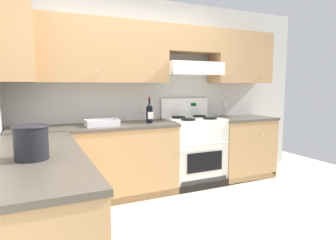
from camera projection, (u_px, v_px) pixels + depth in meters
ground_plane at (188, 235)px, 2.71m from camera, size 7.04×7.04×0.00m
wall_back at (161, 79)px, 4.08m from camera, size 4.68×0.57×2.55m
counter_back_run at (150, 157)px, 3.83m from camera, size 3.60×0.65×0.91m
counter_left_run at (40, 214)px, 2.14m from camera, size 0.63×1.91×0.91m
stove at (194, 150)px, 4.11m from camera, size 0.76×0.62×1.20m
wine_bottle at (149, 113)px, 3.71m from camera, size 0.08×0.09×0.33m
bowl at (102, 124)px, 3.47m from camera, size 0.38×0.26×0.08m
bucket at (31, 142)px, 1.88m from camera, size 0.22×0.22×0.22m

